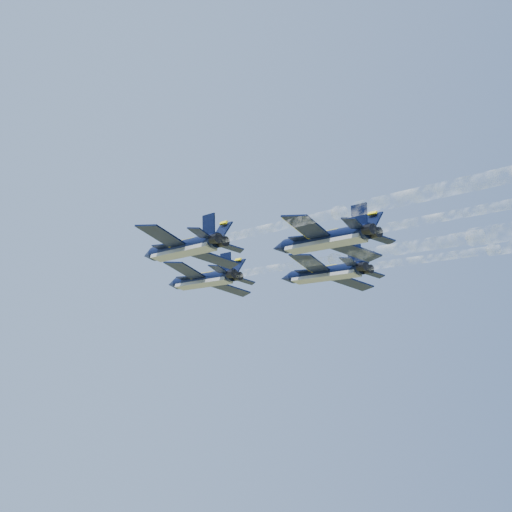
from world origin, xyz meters
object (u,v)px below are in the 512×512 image
object	(u,v)px
jet_left	(182,248)
jet_right	(324,273)
jet_lead	(203,280)
jet_slot	(323,240)

from	to	relation	value
jet_left	jet_right	bearing A→B (deg)	-1.46
jet_left	jet_right	world-z (taller)	same
jet_lead	jet_left	bearing A→B (deg)	-132.00
jet_slot	jet_right	bearing A→B (deg)	46.92
jet_right	jet_left	bearing A→B (deg)	178.54
jet_right	jet_slot	size ratio (longest dim) A/B	1.00
jet_lead	jet_left	xyz separation A→B (m)	(-5.47, -15.10, 0.00)
jet_left	jet_right	size ratio (longest dim) A/B	1.00
jet_lead	jet_right	distance (m)	15.89
jet_left	jet_slot	xyz separation A→B (m)	(13.67, -7.40, 0.00)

